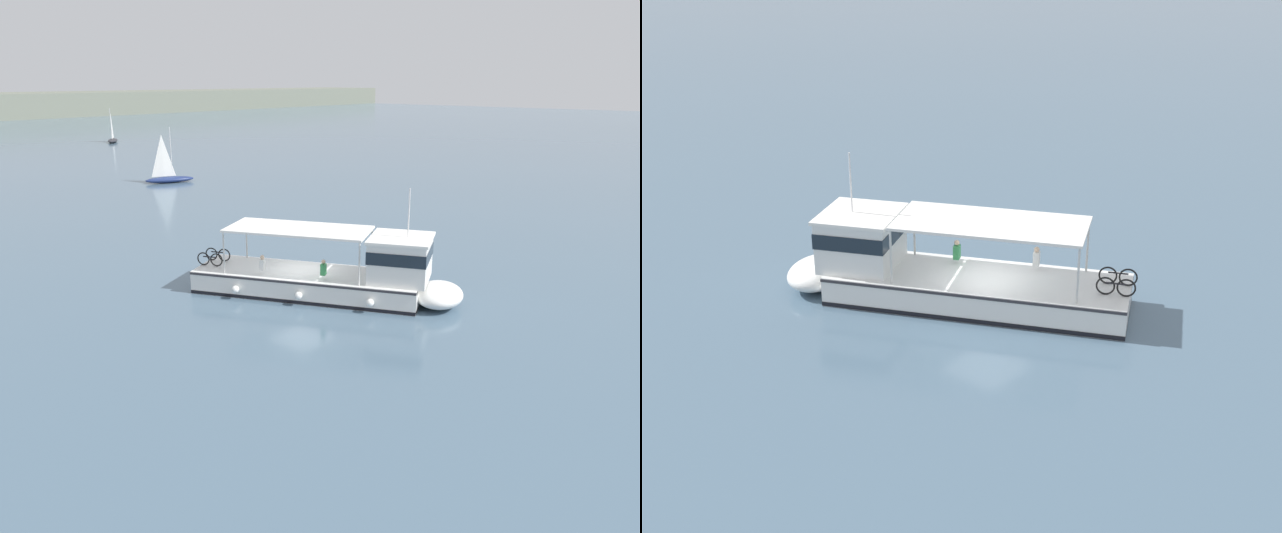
% 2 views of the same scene
% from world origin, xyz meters
% --- Properties ---
extents(ground_plane, '(400.00, 400.00, 0.00)m').
position_xyz_m(ground_plane, '(0.00, 0.00, 0.00)').
color(ground_plane, slate).
extents(ferry_main, '(8.13, 12.83, 5.32)m').
position_xyz_m(ferry_main, '(0.66, -1.92, 1.01)').
color(ferry_main, white).
rests_on(ferry_main, ground).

